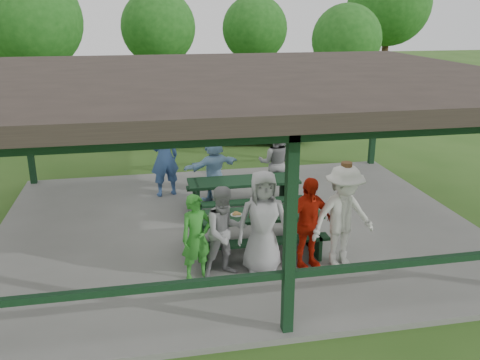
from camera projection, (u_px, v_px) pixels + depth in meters
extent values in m
plane|color=#2E551A|center=(238.00, 230.00, 10.89)|extent=(90.00, 90.00, 0.00)
cube|color=slate|center=(238.00, 228.00, 10.87)|extent=(10.00, 8.00, 0.10)
cube|color=black|center=(290.00, 235.00, 6.84)|extent=(0.15, 0.15, 3.00)
cube|color=black|center=(27.00, 128.00, 13.04)|extent=(0.15, 0.15, 3.00)
cube|color=black|center=(212.00, 120.00, 13.91)|extent=(0.15, 0.15, 3.00)
cube|color=black|center=(375.00, 114.00, 14.78)|extent=(0.15, 0.15, 3.00)
cube|color=black|center=(111.00, 292.00, 6.60)|extent=(4.65, 0.10, 0.10)
cube|color=black|center=(446.00, 259.00, 7.47)|extent=(4.65, 0.10, 0.10)
cube|color=black|center=(124.00, 146.00, 13.67)|extent=(4.65, 0.10, 0.10)
cube|color=black|center=(295.00, 138.00, 14.54)|extent=(4.65, 0.10, 0.10)
cube|color=black|center=(293.00, 134.00, 6.40)|extent=(9.80, 0.15, 0.20)
cube|color=black|center=(211.00, 68.00, 13.47)|extent=(9.80, 0.15, 0.20)
cube|color=#2D2520|center=(237.00, 78.00, 9.86)|extent=(10.60, 8.60, 0.24)
cube|color=black|center=(256.00, 215.00, 9.53)|extent=(2.48, 0.75, 0.06)
cube|color=black|center=(262.00, 242.00, 9.11)|extent=(2.48, 0.28, 0.05)
cube|color=black|center=(250.00, 218.00, 10.14)|extent=(2.48, 0.28, 0.05)
cube|color=black|center=(200.00, 236.00, 9.45)|extent=(0.06, 0.70, 0.75)
cube|color=black|center=(309.00, 227.00, 9.83)|extent=(0.06, 0.70, 0.75)
cube|color=black|center=(200.00, 244.00, 9.50)|extent=(0.06, 1.39, 0.45)
cube|color=black|center=(309.00, 234.00, 9.88)|extent=(0.06, 1.39, 0.45)
cube|color=black|center=(244.00, 181.00, 11.42)|extent=(2.49, 0.75, 0.06)
cube|color=black|center=(249.00, 202.00, 11.00)|extent=(2.49, 0.28, 0.05)
cube|color=black|center=(239.00, 185.00, 12.03)|extent=(2.49, 0.28, 0.05)
cube|color=black|center=(197.00, 198.00, 11.34)|extent=(0.06, 0.70, 0.75)
cube|color=black|center=(289.00, 192.00, 11.73)|extent=(0.06, 0.70, 0.75)
cube|color=black|center=(197.00, 205.00, 11.39)|extent=(0.06, 1.39, 0.45)
cube|color=black|center=(288.00, 198.00, 11.77)|extent=(0.06, 1.39, 0.45)
cylinder|color=white|center=(203.00, 217.00, 9.34)|extent=(0.22, 0.22, 0.01)
torus|color=#A67D3B|center=(201.00, 217.00, 9.31)|extent=(0.10, 0.10, 0.03)
torus|color=#A67D3B|center=(205.00, 216.00, 9.32)|extent=(0.10, 0.10, 0.03)
torus|color=#A67D3B|center=(202.00, 215.00, 9.37)|extent=(0.10, 0.10, 0.03)
cylinder|color=white|center=(236.00, 215.00, 9.45)|extent=(0.22, 0.22, 0.01)
torus|color=#A67D3B|center=(235.00, 214.00, 9.42)|extent=(0.10, 0.10, 0.03)
torus|color=#A67D3B|center=(239.00, 214.00, 9.44)|extent=(0.10, 0.10, 0.03)
torus|color=#A67D3B|center=(236.00, 213.00, 9.49)|extent=(0.10, 0.10, 0.03)
cylinder|color=white|center=(277.00, 212.00, 9.59)|extent=(0.22, 0.22, 0.01)
torus|color=#A67D3B|center=(275.00, 211.00, 9.56)|extent=(0.10, 0.10, 0.03)
torus|color=#A67D3B|center=(279.00, 211.00, 9.58)|extent=(0.10, 0.10, 0.03)
torus|color=#A67D3B|center=(276.00, 210.00, 9.63)|extent=(0.10, 0.10, 0.03)
cylinder|color=white|center=(312.00, 209.00, 9.72)|extent=(0.22, 0.22, 0.01)
torus|color=#A67D3B|center=(311.00, 208.00, 9.69)|extent=(0.10, 0.10, 0.03)
torus|color=#A67D3B|center=(315.00, 208.00, 9.70)|extent=(0.10, 0.10, 0.03)
torus|color=#A67D3B|center=(311.00, 207.00, 9.76)|extent=(0.10, 0.10, 0.03)
cylinder|color=#381E0F|center=(190.00, 220.00, 9.11)|extent=(0.06, 0.06, 0.10)
cylinder|color=#381E0F|center=(196.00, 219.00, 9.13)|extent=(0.06, 0.06, 0.10)
cylinder|color=#381E0F|center=(220.00, 217.00, 9.21)|extent=(0.06, 0.06, 0.10)
cylinder|color=#381E0F|center=(226.00, 217.00, 9.23)|extent=(0.06, 0.06, 0.10)
cylinder|color=#381E0F|center=(251.00, 215.00, 9.31)|extent=(0.06, 0.06, 0.10)
cone|color=white|center=(228.00, 209.00, 9.60)|extent=(0.09, 0.09, 0.10)
cone|color=white|center=(258.00, 207.00, 9.71)|extent=(0.09, 0.09, 0.10)
cone|color=white|center=(286.00, 205.00, 9.81)|extent=(0.09, 0.09, 0.10)
cone|color=white|center=(288.00, 205.00, 9.82)|extent=(0.09, 0.09, 0.10)
imported|color=green|center=(197.00, 238.00, 8.51)|extent=(0.63, 0.50, 1.51)
imported|color=gray|center=(225.00, 232.00, 8.59)|extent=(0.92, 0.79, 1.61)
imported|color=#9C9C9F|center=(263.00, 223.00, 8.68)|extent=(0.93, 0.62, 1.85)
imported|color=#B31A09|center=(308.00, 224.00, 8.85)|extent=(1.06, 0.67, 1.68)
imported|color=silver|center=(343.00, 217.00, 8.88)|extent=(1.32, 0.89, 1.88)
cylinder|color=#55371D|center=(346.00, 169.00, 8.60)|extent=(0.37, 0.37, 0.02)
cylinder|color=#55371D|center=(347.00, 165.00, 8.58)|extent=(0.22, 0.22, 0.11)
imported|color=#97C3E9|center=(214.00, 168.00, 12.11)|extent=(1.53, 1.02, 1.58)
imported|color=#395A94|center=(164.00, 157.00, 12.34)|extent=(0.82, 0.65, 1.97)
imported|color=gray|center=(275.00, 163.00, 12.34)|extent=(0.98, 0.86, 1.70)
imported|color=silver|center=(239.00, 121.00, 18.19)|extent=(5.34, 3.11, 1.40)
cube|color=#1B4796|center=(163.00, 119.00, 18.32)|extent=(2.83, 2.17, 0.11)
cube|color=#1B4796|center=(171.00, 116.00, 17.75)|extent=(2.35, 1.05, 0.36)
cube|color=#1B4796|center=(155.00, 110.00, 18.74)|extent=(2.35, 1.05, 0.36)
cube|color=#1B4796|center=(130.00, 117.00, 17.57)|extent=(0.55, 1.18, 0.36)
cube|color=#1B4796|center=(194.00, 109.00, 18.92)|extent=(0.55, 1.18, 0.36)
cylinder|color=black|center=(151.00, 136.00, 17.47)|extent=(0.70, 0.42, 0.69)
cylinder|color=yellow|center=(151.00, 136.00, 17.47)|extent=(0.31, 0.28, 0.25)
cylinder|color=black|center=(135.00, 129.00, 18.53)|extent=(0.70, 0.42, 0.69)
cylinder|color=yellow|center=(135.00, 129.00, 18.53)|extent=(0.31, 0.28, 0.25)
cylinder|color=black|center=(193.00, 130.00, 18.34)|extent=(0.70, 0.42, 0.69)
cylinder|color=yellow|center=(193.00, 130.00, 18.34)|extent=(0.31, 0.28, 0.25)
cylinder|color=black|center=(175.00, 124.00, 19.40)|extent=(0.70, 0.42, 0.69)
cylinder|color=yellow|center=(175.00, 124.00, 19.40)|extent=(0.31, 0.28, 0.25)
cube|color=#1B4796|center=(204.00, 116.00, 19.27)|extent=(0.86, 0.43, 0.07)
cone|color=#F2590C|center=(129.00, 115.00, 17.51)|extent=(0.16, 0.34, 0.36)
cylinder|color=#301E13|center=(41.00, 87.00, 20.52)|extent=(0.36, 0.36, 2.99)
sphere|color=#1B5316|center=(33.00, 21.00, 19.70)|extent=(3.83, 3.83, 3.83)
cylinder|color=#301E13|center=(161.00, 78.00, 24.48)|extent=(0.36, 0.36, 2.72)
sphere|color=#1B5316|center=(158.00, 27.00, 23.73)|extent=(3.48, 3.48, 3.48)
cylinder|color=#301E13|center=(254.00, 73.00, 26.83)|extent=(0.36, 0.36, 2.61)
sphere|color=#1B5316|center=(255.00, 29.00, 26.11)|extent=(3.35, 3.35, 3.35)
cylinder|color=#301E13|center=(344.00, 86.00, 22.99)|extent=(0.36, 0.36, 2.39)
sphere|color=#1B5316|center=(347.00, 39.00, 22.34)|extent=(3.06, 3.06, 3.06)
cylinder|color=#301E13|center=(384.00, 61.00, 28.52)|extent=(0.36, 0.36, 3.52)
sphere|color=#1B5316|center=(389.00, 3.00, 27.55)|extent=(4.51, 4.51, 4.51)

